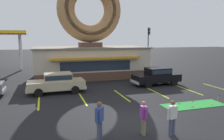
% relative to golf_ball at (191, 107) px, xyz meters
% --- Properties ---
extents(ground_plane, '(160.00, 160.00, 0.00)m').
position_rel_golf_ball_xyz_m(ground_plane, '(-4.64, -0.96, -0.05)').
color(ground_plane, black).
extents(donut_shop_building, '(12.30, 6.75, 10.96)m').
position_rel_golf_ball_xyz_m(donut_shop_building, '(-3.72, 12.99, 3.69)').
color(donut_shop_building, brown).
rests_on(donut_shop_building, ground).
extents(putting_mat, '(4.17, 1.49, 0.03)m').
position_rel_golf_ball_xyz_m(putting_mat, '(0.46, 0.36, -0.04)').
color(putting_mat, green).
rests_on(putting_mat, ground).
extents(mini_donut_near_left, '(0.13, 0.13, 0.04)m').
position_rel_golf_ball_xyz_m(mini_donut_near_left, '(-0.28, 0.82, -0.00)').
color(mini_donut_near_left, '#A5724C').
rests_on(mini_donut_near_left, putting_mat).
extents(mini_donut_near_right, '(0.13, 0.13, 0.04)m').
position_rel_golf_ball_xyz_m(mini_donut_near_right, '(1.61, -0.02, -0.00)').
color(mini_donut_near_right, '#E5C666').
rests_on(mini_donut_near_right, putting_mat).
extents(mini_donut_mid_left, '(0.13, 0.13, 0.04)m').
position_rel_golf_ball_xyz_m(mini_donut_mid_left, '(0.89, 0.98, -0.00)').
color(mini_donut_mid_left, '#A5724C').
rests_on(mini_donut_mid_left, putting_mat).
extents(mini_donut_mid_centre, '(0.13, 0.13, 0.04)m').
position_rel_golf_ball_xyz_m(mini_donut_mid_centre, '(0.14, -0.01, -0.00)').
color(mini_donut_mid_centre, '#D8667F').
rests_on(mini_donut_mid_centre, putting_mat).
extents(golf_ball, '(0.04, 0.04, 0.04)m').
position_rel_golf_ball_xyz_m(golf_ball, '(0.00, 0.00, 0.00)').
color(golf_ball, white).
rests_on(golf_ball, putting_mat).
extents(putting_flag_pin, '(0.13, 0.01, 0.55)m').
position_rel_golf_ball_xyz_m(putting_flag_pin, '(2.33, 0.23, 0.39)').
color(putting_flag_pin, silver).
rests_on(putting_flag_pin, putting_mat).
extents(car_black, '(4.63, 2.12, 1.60)m').
position_rel_golf_ball_xyz_m(car_black, '(1.26, 6.72, 0.82)').
color(car_black, black).
rests_on(car_black, ground).
extents(car_champagne, '(4.60, 2.07, 1.60)m').
position_rel_golf_ball_xyz_m(car_champagne, '(-7.83, 6.40, 0.82)').
color(car_champagne, '#BCAD89').
rests_on(car_champagne, ground).
extents(pedestrian_blue_sweater_man, '(0.58, 0.33, 1.61)m').
position_rel_golf_ball_xyz_m(pedestrian_blue_sweater_man, '(-3.37, -3.10, 0.84)').
color(pedestrian_blue_sweater_man, '#474C66').
rests_on(pedestrian_blue_sweater_man, ground).
extents(pedestrian_hooded_kid, '(0.43, 0.48, 1.71)m').
position_rel_golf_ball_xyz_m(pedestrian_hooded_kid, '(-6.58, -2.59, 0.90)').
color(pedestrian_hooded_kid, '#474C66').
rests_on(pedestrian_hooded_kid, ground).
extents(pedestrian_leather_jacket_man, '(0.26, 0.60, 1.56)m').
position_rel_golf_ball_xyz_m(pedestrian_leather_jacket_man, '(-4.56, -2.64, 0.81)').
color(pedestrian_leather_jacket_man, '#7F7056').
rests_on(pedestrian_leather_jacket_man, ground).
extents(trash_bin, '(0.57, 0.57, 0.97)m').
position_rel_golf_ball_xyz_m(trash_bin, '(2.05, 10.48, 0.45)').
color(trash_bin, '#232833').
rests_on(trash_bin, ground).
extents(traffic_light_pole, '(0.28, 0.47, 5.80)m').
position_rel_golf_ball_xyz_m(traffic_light_pole, '(5.29, 16.61, 3.66)').
color(traffic_light_pole, '#595B60').
rests_on(traffic_light_pole, ground).
extents(parking_stripe_far_left, '(0.12, 3.60, 0.01)m').
position_rel_golf_ball_xyz_m(parking_stripe_far_left, '(-9.19, 4.04, -0.05)').
color(parking_stripe_far_left, yellow).
rests_on(parking_stripe_far_left, ground).
extents(parking_stripe_left, '(0.12, 3.60, 0.01)m').
position_rel_golf_ball_xyz_m(parking_stripe_left, '(-6.19, 4.04, -0.05)').
color(parking_stripe_left, yellow).
rests_on(parking_stripe_left, ground).
extents(parking_stripe_mid_left, '(0.12, 3.60, 0.01)m').
position_rel_golf_ball_xyz_m(parking_stripe_mid_left, '(-3.19, 4.04, -0.05)').
color(parking_stripe_mid_left, yellow).
rests_on(parking_stripe_mid_left, ground).
extents(parking_stripe_centre, '(0.12, 3.60, 0.01)m').
position_rel_golf_ball_xyz_m(parking_stripe_centre, '(-0.19, 4.04, -0.05)').
color(parking_stripe_centre, yellow).
rests_on(parking_stripe_centre, ground).
extents(parking_stripe_mid_right, '(0.12, 3.60, 0.01)m').
position_rel_golf_ball_xyz_m(parking_stripe_mid_right, '(2.81, 4.04, -0.05)').
color(parking_stripe_mid_right, yellow).
rests_on(parking_stripe_mid_right, ground).
extents(parking_stripe_right, '(0.12, 3.60, 0.01)m').
position_rel_golf_ball_xyz_m(parking_stripe_right, '(5.81, 4.04, -0.05)').
color(parking_stripe_right, yellow).
rests_on(parking_stripe_right, ground).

